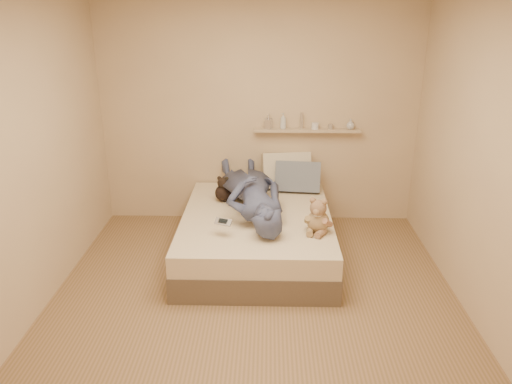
{
  "coord_description": "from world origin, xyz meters",
  "views": [
    {
      "loc": [
        0.11,
        -3.68,
        2.45
      ],
      "look_at": [
        0.0,
        0.65,
        0.8
      ],
      "focal_mm": 35.0,
      "sensor_mm": 36.0,
      "label": 1
    }
  ],
  "objects_px": {
    "pillow_cream": "(286,170)",
    "person": "(251,192)",
    "game_console": "(223,222)",
    "teddy_bear": "(318,218)",
    "wall_shelf": "(307,130)",
    "dark_plush": "(223,190)",
    "bed": "(257,235)",
    "pillow_grey": "(298,177)"
  },
  "relations": [
    {
      "from": "dark_plush",
      "to": "wall_shelf",
      "type": "distance_m",
      "value": 1.19
    },
    {
      "from": "dark_plush",
      "to": "person",
      "type": "xyz_separation_m",
      "value": [
        0.3,
        -0.23,
        0.08
      ]
    },
    {
      "from": "pillow_cream",
      "to": "person",
      "type": "height_order",
      "value": "pillow_cream"
    },
    {
      "from": "game_console",
      "to": "teddy_bear",
      "type": "xyz_separation_m",
      "value": [
        0.87,
        0.1,
        0.0
      ]
    },
    {
      "from": "pillow_cream",
      "to": "pillow_grey",
      "type": "distance_m",
      "value": 0.19
    },
    {
      "from": "teddy_bear",
      "to": "person",
      "type": "bearing_deg",
      "value": 140.14
    },
    {
      "from": "person",
      "to": "wall_shelf",
      "type": "xyz_separation_m",
      "value": [
        0.61,
        0.78,
        0.45
      ]
    },
    {
      "from": "pillow_cream",
      "to": "pillow_grey",
      "type": "relative_size",
      "value": 1.1
    },
    {
      "from": "bed",
      "to": "pillow_grey",
      "type": "xyz_separation_m",
      "value": [
        0.45,
        0.69,
        0.4
      ]
    },
    {
      "from": "game_console",
      "to": "dark_plush",
      "type": "relative_size",
      "value": 0.61
    },
    {
      "from": "bed",
      "to": "pillow_cream",
      "type": "xyz_separation_m",
      "value": [
        0.32,
        0.83,
        0.43
      ]
    },
    {
      "from": "wall_shelf",
      "to": "pillow_cream",
      "type": "bearing_deg",
      "value": -160.85
    },
    {
      "from": "game_console",
      "to": "dark_plush",
      "type": "bearing_deg",
      "value": 94.85
    },
    {
      "from": "bed",
      "to": "pillow_grey",
      "type": "distance_m",
      "value": 0.91
    },
    {
      "from": "game_console",
      "to": "pillow_grey",
      "type": "relative_size",
      "value": 0.34
    },
    {
      "from": "game_console",
      "to": "pillow_grey",
      "type": "height_order",
      "value": "pillow_grey"
    },
    {
      "from": "game_console",
      "to": "teddy_bear",
      "type": "height_order",
      "value": "teddy_bear"
    },
    {
      "from": "person",
      "to": "game_console",
      "type": "bearing_deg",
      "value": 56.49
    },
    {
      "from": "bed",
      "to": "game_console",
      "type": "relative_size",
      "value": 11.07
    },
    {
      "from": "pillow_cream",
      "to": "pillow_grey",
      "type": "height_order",
      "value": "pillow_cream"
    },
    {
      "from": "game_console",
      "to": "dark_plush",
      "type": "height_order",
      "value": "dark_plush"
    },
    {
      "from": "person",
      "to": "wall_shelf",
      "type": "distance_m",
      "value": 1.09
    },
    {
      "from": "pillow_grey",
      "to": "wall_shelf",
      "type": "distance_m",
      "value": 0.54
    },
    {
      "from": "bed",
      "to": "wall_shelf",
      "type": "xyz_separation_m",
      "value": [
        0.55,
        0.91,
        0.88
      ]
    },
    {
      "from": "teddy_bear",
      "to": "dark_plush",
      "type": "bearing_deg",
      "value": 141.01
    },
    {
      "from": "bed",
      "to": "dark_plush",
      "type": "relative_size",
      "value": 6.76
    },
    {
      "from": "game_console",
      "to": "teddy_bear",
      "type": "bearing_deg",
      "value": 6.56
    },
    {
      "from": "bed",
      "to": "pillow_grey",
      "type": "height_order",
      "value": "pillow_grey"
    },
    {
      "from": "pillow_cream",
      "to": "person",
      "type": "distance_m",
      "value": 0.8
    },
    {
      "from": "pillow_cream",
      "to": "dark_plush",
      "type": "bearing_deg",
      "value": -145.67
    },
    {
      "from": "wall_shelf",
      "to": "teddy_bear",
      "type": "bearing_deg",
      "value": -88.98
    },
    {
      "from": "teddy_bear",
      "to": "wall_shelf",
      "type": "xyz_separation_m",
      "value": [
        -0.02,
        1.31,
        0.51
      ]
    },
    {
      "from": "teddy_bear",
      "to": "bed",
      "type": "bearing_deg",
      "value": 145.2
    },
    {
      "from": "person",
      "to": "wall_shelf",
      "type": "relative_size",
      "value": 1.37
    },
    {
      "from": "pillow_grey",
      "to": "wall_shelf",
      "type": "height_order",
      "value": "wall_shelf"
    },
    {
      "from": "game_console",
      "to": "person",
      "type": "xyz_separation_m",
      "value": [
        0.23,
        0.63,
        0.06
      ]
    },
    {
      "from": "dark_plush",
      "to": "pillow_grey",
      "type": "xyz_separation_m",
      "value": [
        0.81,
        0.33,
        0.05
      ]
    },
    {
      "from": "pillow_cream",
      "to": "person",
      "type": "xyz_separation_m",
      "value": [
        -0.38,
        -0.7,
        -0.0
      ]
    },
    {
      "from": "pillow_grey",
      "to": "dark_plush",
      "type": "bearing_deg",
      "value": -157.9
    },
    {
      "from": "game_console",
      "to": "pillow_grey",
      "type": "xyz_separation_m",
      "value": [
        0.74,
        1.19,
        0.03
      ]
    },
    {
      "from": "pillow_grey",
      "to": "teddy_bear",
      "type": "bearing_deg",
      "value": -83.34
    },
    {
      "from": "dark_plush",
      "to": "game_console",
      "type": "bearing_deg",
      "value": -85.15
    }
  ]
}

